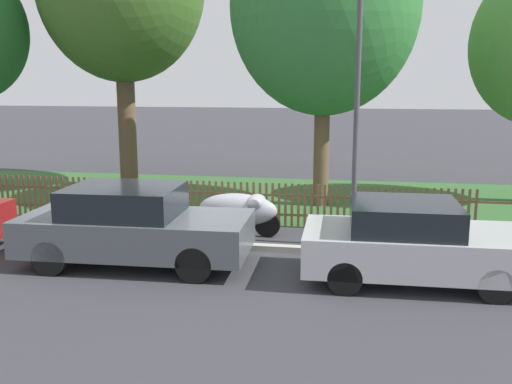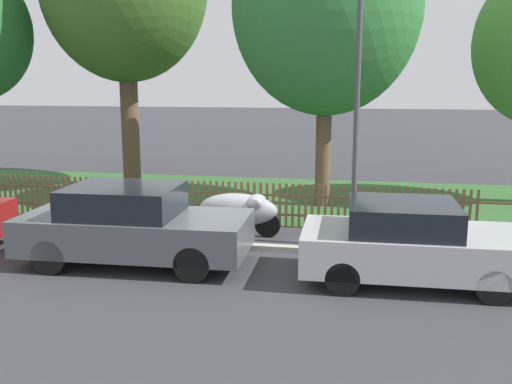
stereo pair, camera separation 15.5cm
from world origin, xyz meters
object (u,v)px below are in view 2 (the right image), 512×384
Objects in this scene: covered_motorcycle at (240,209)px; street_lamp at (358,72)px; parked_car_red_compact at (410,242)px; parked_car_navy_estate at (133,225)px; tree_mid_park at (326,6)px.

covered_motorcycle is 3.97m from street_lamp.
street_lamp is (-1.00, 1.91, 2.92)m from parked_car_red_compact.
parked_car_navy_estate is at bearing 178.18° from parked_car_red_compact.
parked_car_red_compact is 0.66× the size of street_lamp.
parked_car_red_compact is at bearing -2.33° from parked_car_navy_estate.
parked_car_red_compact is at bearing -30.50° from covered_motorcycle.
parked_car_navy_estate is 8.08m from tree_mid_park.
covered_motorcycle is at bearing -114.69° from tree_mid_park.
parked_car_navy_estate is 5.10m from parked_car_red_compact.
parked_car_navy_estate is at bearing -118.62° from tree_mid_park.
tree_mid_park reaches higher than covered_motorcycle.
covered_motorcycle is 0.24× the size of tree_mid_park.
parked_car_navy_estate is 0.75× the size of street_lamp.
street_lamp is at bearing -7.51° from covered_motorcycle.
covered_motorcycle is at bearing 168.50° from street_lamp.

